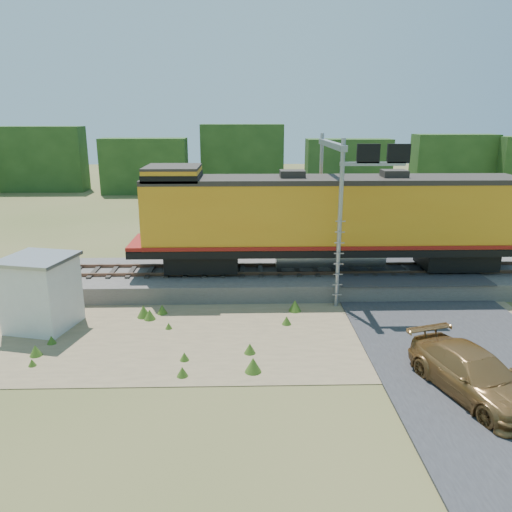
{
  "coord_description": "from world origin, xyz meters",
  "views": [
    {
      "loc": [
        -0.82,
        -17.37,
        8.17
      ],
      "look_at": [
        -0.3,
        3.0,
        2.4
      ],
      "focal_mm": 35.0,
      "sensor_mm": 36.0,
      "label": 1
    }
  ],
  "objects_px": {
    "shed": "(41,292)",
    "signal_gantry": "(341,177)",
    "car": "(474,374)",
    "locomotive": "(326,218)"
  },
  "relations": [
    {
      "from": "shed",
      "to": "signal_gantry",
      "type": "distance_m",
      "value": 13.65
    },
    {
      "from": "signal_gantry",
      "to": "car",
      "type": "distance_m",
      "value": 10.87
    },
    {
      "from": "signal_gantry",
      "to": "car",
      "type": "xyz_separation_m",
      "value": [
        2.43,
        -9.47,
        -4.77
      ]
    },
    {
      "from": "locomotive",
      "to": "signal_gantry",
      "type": "bearing_deg",
      "value": -52.57
    },
    {
      "from": "signal_gantry",
      "to": "car",
      "type": "relative_size",
      "value": 1.55
    },
    {
      "from": "locomotive",
      "to": "shed",
      "type": "height_order",
      "value": "locomotive"
    },
    {
      "from": "car",
      "to": "signal_gantry",
      "type": "bearing_deg",
      "value": 87.46
    },
    {
      "from": "locomotive",
      "to": "signal_gantry",
      "type": "relative_size",
      "value": 2.63
    },
    {
      "from": "locomotive",
      "to": "shed",
      "type": "relative_size",
      "value": 6.47
    },
    {
      "from": "shed",
      "to": "signal_gantry",
      "type": "bearing_deg",
      "value": 31.61
    }
  ]
}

